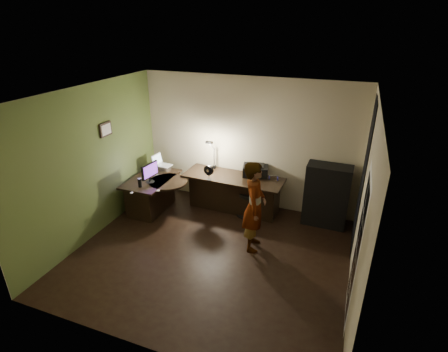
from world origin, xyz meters
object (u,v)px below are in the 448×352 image
(cabinet, at_px, (327,195))
(person, at_px, (254,207))
(desk_left, at_px, (153,194))
(desk_right, at_px, (233,194))
(office_chair, at_px, (250,193))
(monitor, at_px, (149,176))

(cabinet, height_order, person, person)
(desk_left, distance_m, person, 2.43)
(desk_right, xyz_separation_m, office_chair, (0.37, -0.05, 0.10))
(desk_left, bearing_deg, cabinet, 11.80)
(monitor, relative_size, person, 0.28)
(desk_left, relative_size, cabinet, 1.03)
(office_chair, bearing_deg, cabinet, 10.71)
(cabinet, xyz_separation_m, person, (-1.07, -1.24, 0.19))
(cabinet, height_order, monitor, cabinet)
(monitor, bearing_deg, desk_right, 33.88)
(monitor, relative_size, office_chair, 0.46)
(cabinet, xyz_separation_m, office_chair, (-1.47, -0.18, -0.13))
(desk_left, height_order, monitor, monitor)
(cabinet, bearing_deg, monitor, -164.08)
(cabinet, distance_m, office_chair, 1.48)
(monitor, height_order, office_chair, monitor)
(office_chair, bearing_deg, desk_right, 176.74)
(monitor, bearing_deg, person, -1.46)
(desk_left, relative_size, monitor, 2.82)
(desk_right, bearing_deg, person, -53.01)
(desk_right, height_order, cabinet, cabinet)
(desk_right, height_order, office_chair, office_chair)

